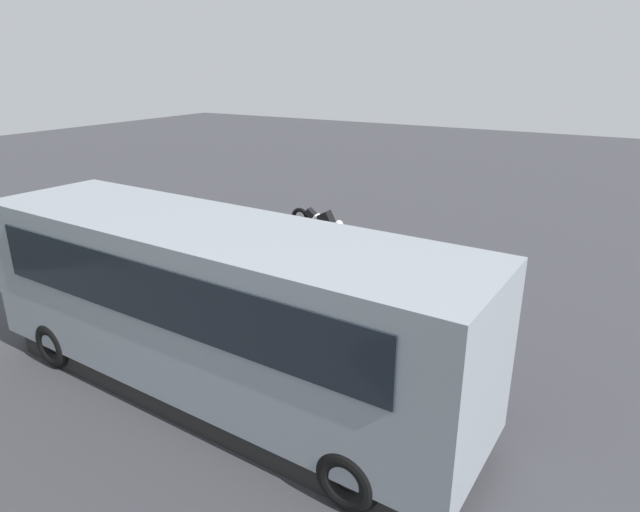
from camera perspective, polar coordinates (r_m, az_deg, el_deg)
The scene contains 12 objects.
ground_plane at distance 13.61m, azimuth 1.04°, elevation -5.69°, with size 80.00×80.00×0.00m, color #38383D.
tour_bus at distance 9.90m, azimuth -10.86°, elevation -5.71°, with size 9.82×2.93×3.25m.
spectator_far_left at distance 11.69m, azimuth 3.25°, elevation -4.56°, with size 0.57×0.38×1.74m.
spectator_left at distance 12.05m, azimuth -0.19°, elevation -3.59°, with size 0.58×0.35×1.79m.
spectator_centre at distance 12.42m, azimuth -5.47°, elevation -3.22°, with size 0.58×0.37×1.70m.
spectator_right at distance 12.92m, azimuth -8.60°, elevation -2.17°, with size 0.58×0.34×1.79m.
parked_motorcycle_silver at distance 10.78m, azimuth 9.94°, elevation -10.41°, with size 2.02×0.73×0.99m.
stunt_motorcycle at distance 17.00m, azimuth 0.17°, elevation 3.09°, with size 2.07×0.58×1.59m.
traffic_cone at distance 17.01m, azimuth 5.63°, elevation 0.64°, with size 0.34×0.34×0.63m.
bay_line_a at distance 12.93m, azimuth 14.46°, elevation -7.78°, with size 0.16×4.67×0.01m.
bay_line_b at distance 13.88m, azimuth 2.88°, elevation -5.17°, with size 0.16×4.68×0.01m.
bay_line_c at distance 15.33m, azimuth -6.79°, elevation -2.80°, with size 0.16×4.07×0.01m.
Camera 1 is at (-6.06, 10.70, 5.83)m, focal length 30.69 mm.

